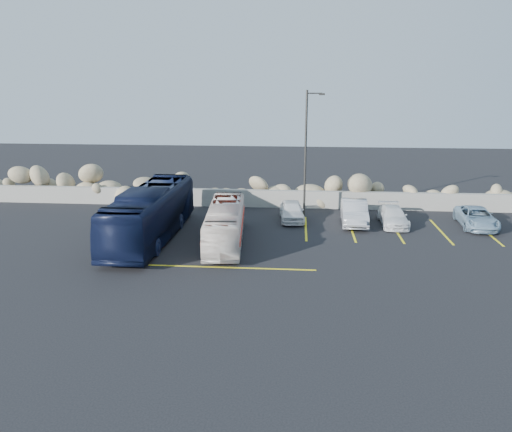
# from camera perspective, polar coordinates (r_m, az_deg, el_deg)

# --- Properties ---
(ground) EXTENTS (90.00, 90.00, 0.00)m
(ground) POSITION_cam_1_polar(r_m,az_deg,el_deg) (23.45, -0.48, -6.18)
(ground) COLOR black
(ground) RESTS_ON ground
(seawall) EXTENTS (60.00, 0.40, 1.20)m
(seawall) POSITION_cam_1_polar(r_m,az_deg,el_deg) (34.72, 1.35, 2.00)
(seawall) COLOR gray
(seawall) RESTS_ON ground
(riprap_pile) EXTENTS (54.00, 2.80, 2.60)m
(riprap_pile) POSITION_cam_1_polar(r_m,az_deg,el_deg) (35.74, 1.47, 3.53)
(riprap_pile) COLOR #968262
(riprap_pile) RESTS_ON ground
(parking_lines) EXTENTS (18.16, 9.36, 0.01)m
(parking_lines) POSITION_cam_1_polar(r_m,az_deg,el_deg) (28.74, 9.83, -2.31)
(parking_lines) COLOR yellow
(parking_lines) RESTS_ON ground
(lamppost) EXTENTS (1.14, 0.18, 8.00)m
(lamppost) POSITION_cam_1_polar(r_m,az_deg,el_deg) (31.53, 5.78, 7.40)
(lamppost) COLOR #302E2B
(lamppost) RESTS_ON ground
(vintage_bus) EXTENTS (2.41, 7.85, 2.15)m
(vintage_bus) POSITION_cam_1_polar(r_m,az_deg,el_deg) (26.96, -3.55, -0.90)
(vintage_bus) COLOR silver
(vintage_bus) RESTS_ON ground
(tour_coach) EXTENTS (2.63, 10.53, 2.92)m
(tour_coach) POSITION_cam_1_polar(r_m,az_deg,el_deg) (28.16, -11.95, 0.31)
(tour_coach) COLOR black
(tour_coach) RESTS_ON ground
(car_a) EXTENTS (1.74, 3.72, 1.23)m
(car_a) POSITION_cam_1_polar(r_m,az_deg,el_deg) (31.51, 4.12, 0.61)
(car_a) COLOR white
(car_a) RESTS_ON ground
(car_b) EXTENTS (1.69, 4.41, 1.43)m
(car_b) POSITION_cam_1_polar(r_m,az_deg,el_deg) (31.29, 11.17, 0.44)
(car_b) COLOR #B8B7BC
(car_b) RESTS_ON ground
(car_c) EXTENTS (1.54, 3.78, 1.10)m
(car_c) POSITION_cam_1_polar(r_m,az_deg,el_deg) (31.56, 15.38, -0.02)
(car_c) COLOR white
(car_c) RESTS_ON ground
(car_d) EXTENTS (2.20, 4.30, 1.16)m
(car_d) POSITION_cam_1_polar(r_m,az_deg,el_deg) (32.82, 23.89, -0.15)
(car_d) COLOR #7D9CB2
(car_d) RESTS_ON ground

